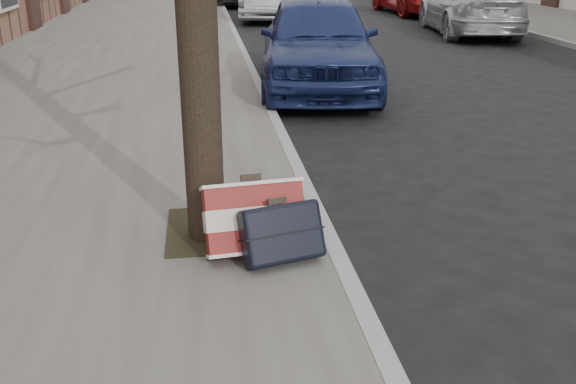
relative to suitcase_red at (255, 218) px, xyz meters
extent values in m
plane|color=black|center=(1.81, -0.80, -0.38)|extent=(120.00, 120.00, 0.00)
cube|color=slate|center=(-1.89, 14.20, -0.32)|extent=(5.00, 70.00, 0.12)
cube|color=slate|center=(9.61, 14.20, -0.32)|extent=(4.00, 70.00, 0.12)
cube|color=black|center=(-0.19, 0.40, -0.25)|extent=(0.85, 0.85, 0.02)
cube|color=maroon|center=(0.00, 0.00, 0.00)|extent=(0.70, 0.44, 0.51)
cube|color=black|center=(0.16, -0.16, -0.04)|extent=(0.61, 0.45, 0.43)
imported|color=navy|center=(1.47, 5.79, 0.34)|extent=(2.18, 4.38, 1.43)
imported|color=#A0A2A8|center=(6.34, 11.59, 0.27)|extent=(2.41, 4.69, 1.30)
camera|label=1|loc=(-0.32, -3.97, 1.73)|focal=40.00mm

